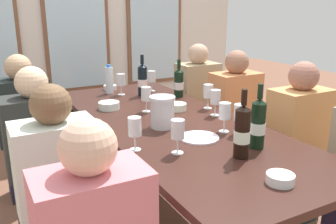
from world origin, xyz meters
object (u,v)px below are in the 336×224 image
object	(u,v)px
water_bottle	(109,80)
wine_bottle_3	(179,83)
metal_pitcher	(162,112)
wine_glass_0	(225,112)
wine_glass_1	(121,80)
seated_person_4	(26,131)
white_plate_0	(199,138)
wine_bottle_2	(258,123)
tasting_bowl_3	(109,106)
tasting_bowl_0	(177,107)
wine_glass_8	(152,78)
wine_bottle_0	(242,132)
wine_glass_4	(135,128)
wine_glass_5	(208,92)
seated_person_3	(234,121)
seated_person_1	(296,148)
wine_bottle_1	(142,80)
seated_person_0	(60,201)
tasting_bowl_2	(110,87)
dining_table	(171,132)
tasting_bowl_1	(280,179)
wine_glass_3	(146,95)
wine_glass_6	(178,131)
wine_glass_7	(240,114)
seated_person_2	(40,160)
seated_person_5	(197,106)
wine_glass_2	(215,98)

from	to	relation	value
water_bottle	wine_bottle_3	bearing A→B (deg)	-39.82
metal_pitcher	wine_glass_0	distance (m)	0.37
wine_glass_1	seated_person_4	xyz separation A→B (m)	(-0.75, 0.08, -0.34)
white_plate_0	wine_bottle_2	distance (m)	0.34
tasting_bowl_3	wine_bottle_2	bearing A→B (deg)	-67.93
tasting_bowl_0	wine_glass_8	size ratio (longest dim) A/B	0.78
wine_bottle_0	wine_glass_0	bearing A→B (deg)	65.74
wine_glass_4	wine_glass_5	xyz separation A→B (m)	(0.76, 0.47, 0.00)
seated_person_3	wine_glass_4	bearing A→B (deg)	-150.38
tasting_bowl_0	seated_person_1	world-z (taller)	seated_person_1
wine_bottle_1	wine_glass_4	distance (m)	1.16
seated_person_0	wine_bottle_3	bearing A→B (deg)	35.32
metal_pitcher	wine_glass_8	distance (m)	0.96
tasting_bowl_2	wine_bottle_2	bearing A→B (deg)	-82.60
dining_table	tasting_bowl_3	distance (m)	0.53
seated_person_0	seated_person_4	bearing A→B (deg)	90.00
tasting_bowl_3	wine_glass_0	size ratio (longest dim) A/B	0.85
tasting_bowl_1	seated_person_4	distance (m)	2.00
tasting_bowl_2	wine_glass_3	xyz separation A→B (m)	(-0.01, -0.76, 0.10)
dining_table	wine_glass_4	world-z (taller)	wine_glass_4
metal_pitcher	seated_person_1	bearing A→B (deg)	-16.48
wine_glass_6	seated_person_1	xyz separation A→B (m)	(0.99, 0.13, -0.33)
dining_table	wine_glass_1	distance (m)	0.84
wine_glass_3	wine_glass_6	bearing A→B (deg)	-103.33
tasting_bowl_2	wine_glass_7	xyz separation A→B (m)	(0.27, -1.42, 0.10)
wine_glass_7	seated_person_2	size ratio (longest dim) A/B	0.16
dining_table	seated_person_1	xyz separation A→B (m)	(0.77, -0.33, -0.14)
wine_bottle_1	seated_person_5	distance (m)	0.75
wine_glass_5	seated_person_4	distance (m)	1.41
wine_glass_6	wine_glass_7	bearing A→B (deg)	9.92
wine_bottle_1	seated_person_0	bearing A→B (deg)	-132.55
wine_bottle_1	seated_person_5	size ratio (longest dim) A/B	0.30
tasting_bowl_1	tasting_bowl_3	bearing A→B (deg)	99.87
wine_bottle_0	wine_glass_1	world-z (taller)	wine_bottle_0
tasting_bowl_3	water_bottle	distance (m)	0.49
wine_glass_7	metal_pitcher	bearing A→B (deg)	136.50
seated_person_0	seated_person_2	size ratio (longest dim) A/B	1.00
wine_bottle_2	wine_glass_2	xyz separation A→B (m)	(0.14, 0.57, -0.01)
wine_bottle_2	wine_bottle_3	world-z (taller)	wine_bottle_2
tasting_bowl_1	seated_person_0	bearing A→B (deg)	138.65
wine_bottle_3	seated_person_1	xyz separation A→B (m)	(0.41, -0.87, -0.33)
seated_person_1	wine_bottle_0	bearing A→B (deg)	-156.79
metal_pitcher	wine_bottle_3	bearing A→B (deg)	52.61
seated_person_2	seated_person_1	bearing A→B (deg)	-21.64
water_bottle	wine_glass_2	bearing A→B (deg)	-66.81
metal_pitcher	water_bottle	xyz separation A→B (m)	(0.02, 0.98, 0.02)
wine_glass_7	seated_person_3	world-z (taller)	seated_person_3
metal_pitcher	wine_glass_8	xyz separation A→B (m)	(0.36, 0.89, 0.02)
wine_glass_6	seated_person_5	xyz separation A→B (m)	(0.99, 1.35, -0.33)
seated_person_0	wine_glass_5	bearing A→B (deg)	19.56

